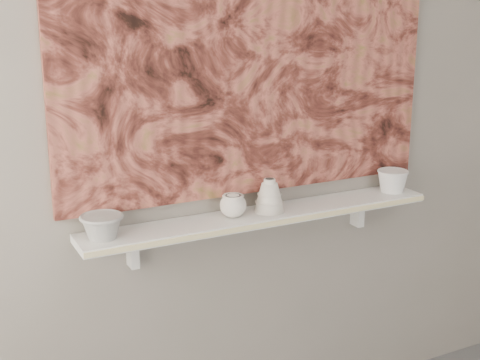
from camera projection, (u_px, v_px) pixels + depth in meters
wall_back at (251, 97)px, 2.47m from camera, size 3.60×0.00×3.60m
shelf at (263, 216)px, 2.50m from camera, size 1.40×0.18×0.03m
shelf_stripe at (275, 223)px, 2.42m from camera, size 1.40×0.01×0.02m
bracket_left at (133, 251)px, 2.37m from camera, size 0.03×0.06×0.12m
bracket_right at (357, 212)px, 2.79m from camera, size 0.03×0.06×0.12m
painting at (253, 45)px, 2.41m from camera, size 1.50×0.02×1.10m
house_motif at (353, 120)px, 2.68m from camera, size 0.09×0.00×0.08m
bowl_grey at (102, 226)px, 2.22m from camera, size 0.15×0.15×0.08m
cup_cream at (233, 205)px, 2.43m from camera, size 0.13×0.13×0.09m
bell_vessel at (269, 195)px, 2.50m from camera, size 0.14×0.14×0.13m
bowl_white at (392, 181)px, 2.76m from camera, size 0.16×0.16×0.09m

